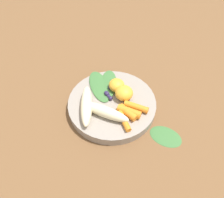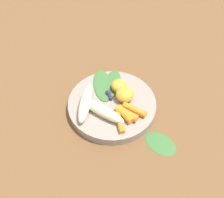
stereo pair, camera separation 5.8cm
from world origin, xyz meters
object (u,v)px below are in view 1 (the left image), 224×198
(banana_peeled_right, at_px, (86,105))
(orange_segment_near, at_px, (117,85))
(bowl, at_px, (112,104))
(banana_peeled_left, at_px, (105,112))
(kale_leaf_stray, at_px, (166,136))

(banana_peeled_right, height_order, orange_segment_near, orange_segment_near)
(bowl, relative_size, banana_peeled_right, 1.82)
(bowl, distance_m, banana_peeled_left, 0.06)
(orange_segment_near, height_order, kale_leaf_stray, orange_segment_near)
(orange_segment_near, bearing_deg, bowl, -139.04)
(kale_leaf_stray, bearing_deg, bowl, 173.48)
(bowl, bearing_deg, banana_peeled_left, -144.86)
(kale_leaf_stray, bearing_deg, banana_peeled_right, -170.62)
(bowl, bearing_deg, banana_peeled_right, 167.94)
(bowl, height_order, banana_peeled_left, banana_peeled_left)
(banana_peeled_right, bearing_deg, kale_leaf_stray, 68.49)
(banana_peeled_right, distance_m, orange_segment_near, 0.10)
(orange_segment_near, relative_size, kale_leaf_stray, 0.53)
(bowl, xyz_separation_m, banana_peeled_left, (-0.04, -0.03, 0.03))
(bowl, xyz_separation_m, banana_peeled_right, (-0.07, 0.01, 0.03))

